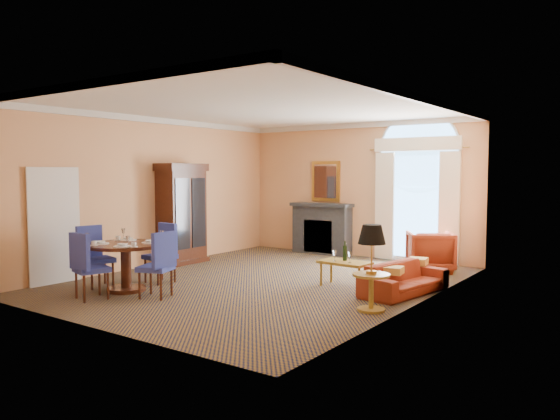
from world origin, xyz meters
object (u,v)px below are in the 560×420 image
Objects in this scene: sofa at (404,279)px; side_table at (372,256)px; dining_table at (126,256)px; coffee_table at (345,263)px; armchair at (430,251)px; armoire at (181,215)px.

side_table reaches higher than sofa.
dining_table is at bearing 132.93° from sofa.
dining_table is 1.40× the size of coffee_table.
armchair is at bearing 53.64° from dining_table.
sofa is 1.94× the size of armchair.
dining_table is 3.79m from coffee_table.
sofa is at bearing 92.13° from side_table.
armoire is 5.33m from sofa.
side_table reaches higher than coffee_table.
armchair is 0.97× the size of coffee_table.
dining_table reaches higher than coffee_table.
coffee_table reaches higher than sofa.
armoire reaches higher than coffee_table.
side_table is at bearing 66.60° from armchair.
armoire is 2.94m from dining_table.
dining_table is 0.74× the size of sofa.
armoire reaches higher than sofa.
side_table is at bearing -14.50° from armoire.
armoire is 4.23m from coffee_table.
side_table is (0.44, -3.62, 0.40)m from armchair.
coffee_table is (-0.70, -2.35, 0.01)m from armchair.
armchair is at bearing 97.00° from side_table.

